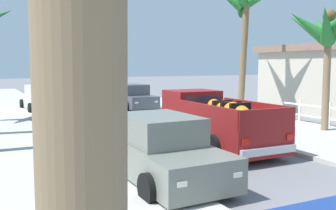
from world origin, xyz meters
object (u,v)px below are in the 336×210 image
object	(u,v)px
car_right_mid	(65,109)
palm_tree_left_mid	(329,28)
car_left_mid	(42,99)
car_right_near	(133,97)
palm_tree_right_fore	(246,8)
car_left_near	(160,150)
pickup_truck	(213,122)

from	to	relation	value
car_right_mid	palm_tree_left_mid	bearing A→B (deg)	-38.68
car_left_mid	palm_tree_left_mid	bearing A→B (deg)	-55.66
car_left_mid	car_right_mid	distance (m)	5.92
car_right_near	car_right_mid	distance (m)	6.69
car_right_mid	palm_tree_left_mid	world-z (taller)	palm_tree_left_mid
car_right_mid	palm_tree_right_fore	distance (m)	10.56
car_left_near	car_right_near	xyz separation A→B (m)	(4.90, 13.65, 0.00)
car_left_near	car_right_near	bearing A→B (deg)	70.24
car_right_mid	palm_tree_left_mid	xyz separation A→B (m)	(8.73, -6.99, 3.43)
car_left_mid	palm_tree_right_fore	bearing A→B (deg)	-38.28
car_left_mid	palm_tree_left_mid	world-z (taller)	palm_tree_left_mid
car_left_mid	car_right_mid	world-z (taller)	same
car_left_mid	palm_tree_right_fore	distance (m)	12.84
pickup_truck	car_left_near	distance (m)	3.97
car_left_mid	palm_tree_right_fore	world-z (taller)	palm_tree_right_fore
car_right_near	palm_tree_left_mid	size ratio (longest dim) A/B	0.85
car_left_near	palm_tree_left_mid	world-z (taller)	palm_tree_left_mid
pickup_truck	car_right_near	xyz separation A→B (m)	(1.74, 11.26, -0.10)
car_right_mid	car_right_near	bearing A→B (deg)	40.27
car_left_near	car_right_mid	size ratio (longest dim) A/B	1.00
car_right_mid	palm_tree_right_fore	bearing A→B (deg)	-8.71
car_right_near	car_right_mid	xyz separation A→B (m)	(-5.10, -4.32, 0.00)
car_left_near	palm_tree_left_mid	bearing A→B (deg)	15.31
car_right_mid	palm_tree_right_fore	world-z (taller)	palm_tree_right_fore
pickup_truck	car_right_mid	bearing A→B (deg)	115.84
pickup_truck	car_right_near	size ratio (longest dim) A/B	1.24
palm_tree_right_fore	palm_tree_left_mid	distance (m)	5.81
car_left_mid	palm_tree_right_fore	size ratio (longest dim) A/B	0.62
car_left_mid	palm_tree_left_mid	size ratio (longest dim) A/B	0.87
palm_tree_right_fore	palm_tree_left_mid	xyz separation A→B (m)	(-0.47, -5.58, -1.56)
car_right_near	pickup_truck	bearing A→B (deg)	-98.80
car_left_near	palm_tree_right_fore	world-z (taller)	palm_tree_right_fore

